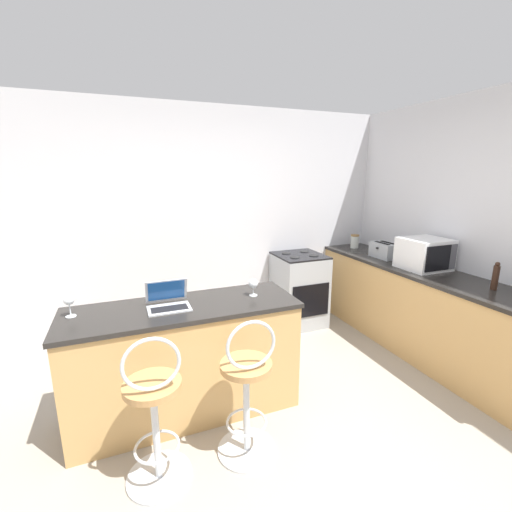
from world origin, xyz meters
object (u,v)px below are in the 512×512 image
(bar_stool_far, at_px, (247,392))
(pepper_mill, at_px, (495,277))
(laptop, at_px, (168,300))
(stove_range, at_px, (299,289))
(toaster, at_px, (384,250))
(microwave, at_px, (425,254))
(storage_jar, at_px, (355,241))
(bar_stool_near, at_px, (155,414))
(wine_glass_short, at_px, (69,301))
(wine_glass_tall, at_px, (253,284))

(bar_stool_far, bearing_deg, pepper_mill, -0.51)
(laptop, distance_m, pepper_mill, 2.70)
(laptop, height_order, stove_range, laptop)
(laptop, height_order, pepper_mill, pepper_mill)
(toaster, height_order, pepper_mill, pepper_mill)
(microwave, distance_m, stove_range, 1.48)
(toaster, height_order, stove_range, toaster)
(pepper_mill, bearing_deg, storage_jar, 91.41)
(bar_stool_near, xyz_separation_m, stove_range, (1.90, 1.72, -0.02))
(bar_stool_far, xyz_separation_m, toaster, (2.16, 1.23, 0.51))
(toaster, bearing_deg, stove_range, 149.41)
(toaster, bearing_deg, bar_stool_far, -150.44)
(laptop, relative_size, microwave, 0.69)
(microwave, height_order, wine_glass_short, microwave)
(microwave, xyz_separation_m, storage_jar, (-0.02, 1.11, -0.07))
(bar_stool_far, bearing_deg, wine_glass_tall, 65.27)
(bar_stool_near, xyz_separation_m, pepper_mill, (2.81, -0.02, 0.54))
(wine_glass_short, bearing_deg, laptop, -6.06)
(bar_stool_near, relative_size, wine_glass_short, 6.48)
(bar_stool_near, height_order, stove_range, bar_stool_near)
(toaster, relative_size, wine_glass_short, 2.03)
(laptop, distance_m, microwave, 2.61)
(laptop, height_order, storage_jar, laptop)
(laptop, bearing_deg, bar_stool_far, -56.46)
(bar_stool_far, relative_size, wine_glass_short, 6.48)
(bar_stool_near, bearing_deg, bar_stool_far, 0.00)
(microwave, bearing_deg, bar_stool_near, -165.90)
(bar_stool_far, distance_m, pepper_mill, 2.29)
(bar_stool_near, relative_size, bar_stool_far, 1.00)
(pepper_mill, relative_size, wine_glass_tall, 1.72)
(toaster, bearing_deg, storage_jar, 88.03)
(toaster, xyz_separation_m, storage_jar, (0.02, 0.58, 0.00))
(toaster, bearing_deg, wine_glass_short, -170.15)
(microwave, relative_size, pepper_mill, 1.82)
(microwave, bearing_deg, wine_glass_short, -179.46)
(laptop, height_order, toaster, laptop)
(wine_glass_short, relative_size, wine_glass_tall, 1.10)
(bar_stool_far, distance_m, toaster, 2.54)
(bar_stool_far, height_order, storage_jar, storage_jar)
(toaster, distance_m, wine_glass_short, 3.26)
(storage_jar, bearing_deg, stove_range, -174.57)
(pepper_mill, bearing_deg, wine_glass_short, 168.12)
(bar_stool_near, height_order, bar_stool_far, same)
(laptop, xyz_separation_m, stove_range, (1.72, 1.12, -0.50))
(bar_stool_far, height_order, stove_range, bar_stool_far)
(toaster, distance_m, stove_range, 1.12)
(laptop, relative_size, stove_range, 0.34)
(stove_range, height_order, storage_jar, storage_jar)
(stove_range, xyz_separation_m, storage_jar, (0.86, 0.08, 0.54))
(bar_stool_near, height_order, wine_glass_short, wine_glass_short)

